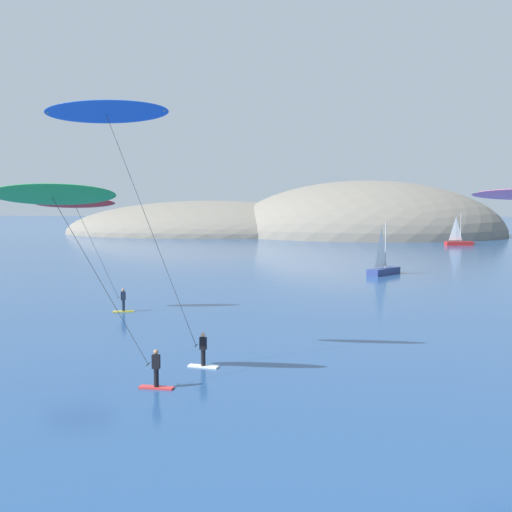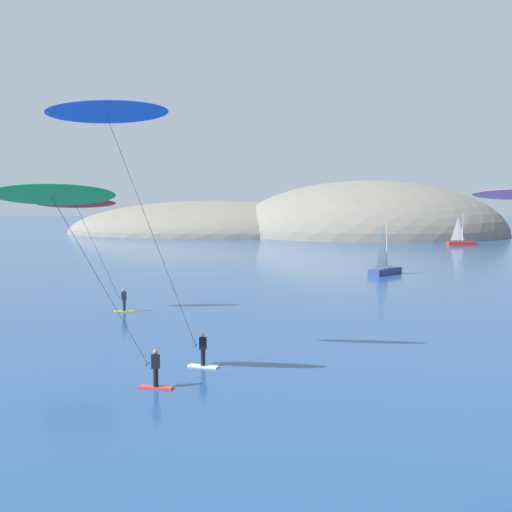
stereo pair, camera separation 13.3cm
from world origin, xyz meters
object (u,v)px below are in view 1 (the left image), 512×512
(sailboat_near, at_px, (385,268))
(sailboat_far, at_px, (460,242))
(kitesurfer_blue, at_px, (112,128))
(kitesurfer_red, at_px, (78,210))
(kitesurfer_green, at_px, (59,206))

(sailboat_near, distance_m, sailboat_far, 49.30)
(sailboat_far, distance_m, kitesurfer_blue, 93.63)
(sailboat_far, distance_m, kitesurfer_red, 83.86)
(sailboat_near, distance_m, kitesurfer_green, 48.12)
(sailboat_near, relative_size, kitesurfer_green, 0.64)
(sailboat_near, height_order, sailboat_far, same)
(kitesurfer_green, height_order, kitesurfer_red, kitesurfer_green)
(sailboat_far, distance_m, kitesurfer_green, 97.13)
(kitesurfer_green, bearing_deg, kitesurfer_blue, 70.91)
(sailboat_near, xyz_separation_m, kitesurfer_blue, (-17.75, -39.94, 10.91))
(sailboat_far, xyz_separation_m, kitesurfer_green, (-37.55, -89.29, 7.20))
(kitesurfer_green, bearing_deg, sailboat_near, 66.44)
(sailboat_near, relative_size, kitesurfer_blue, 0.44)
(sailboat_far, height_order, kitesurfer_red, kitesurfer_red)
(sailboat_near, bearing_deg, sailboat_far, 67.92)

